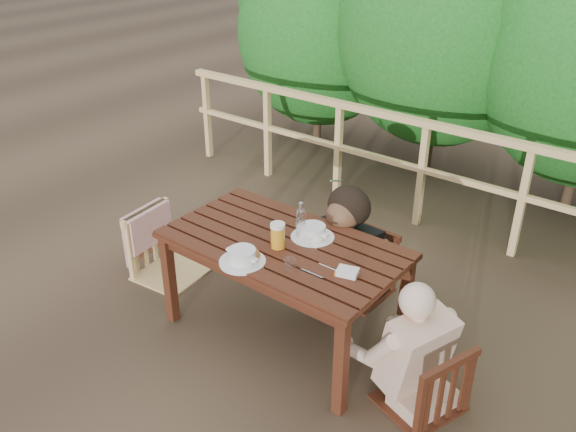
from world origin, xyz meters
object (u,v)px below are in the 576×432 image
Objects in this scene: bottle at (301,221)px; butter_tub at (348,273)px; bread_roll at (250,254)px; table at (283,289)px; beer_glass at (278,236)px; soup_far at (313,232)px; chair_left at (166,219)px; diner_right at (435,319)px; woman at (363,208)px; tumbler at (290,265)px; chair_far at (360,240)px; chair_right at (426,346)px; soup_near at (242,256)px.

butter_tub is at bearing -21.07° from bottle.
bread_roll is 0.52× the size of bottle.
beer_glass is (0.01, -0.07, 0.45)m from table.
soup_far reaches higher than butter_tub.
chair_left is 0.77× the size of diner_right.
woman is 0.97m from tumbler.
bread_roll is at bearing -97.93° from chair_far.
tumbler is at bearing -44.49° from table.
bottle reaches higher than chair_right.
soup_near is 3.40× the size of tumbler.
table is at bearing -112.73° from bottle.
woman reaches higher than soup_far.
table is 1.69× the size of chair_far.
bottle is (0.04, 0.19, 0.04)m from beer_glass.
chair_far is at bearing 80.88° from bottle.
chair_far reaches higher than tumbler.
table is at bearing 135.51° from tumbler.
woman is at bearing 99.14° from butter_tub.
woman is 1.10m from soup_near.
woman is at bearing 69.34° from diner_right.
diner_right is 4.53× the size of soup_near.
table is 18.34× the size of tumbler.
butter_tub is (0.54, -0.07, 0.39)m from table.
chair_right reaches higher than soup_near.
table is 1.07× the size of woman.
beer_glass is 2.16× the size of tumbler.
bread_roll reaches higher than butter_tub.
diner_right is 7.15× the size of beer_glass.
beer_glass is at bearing 144.58° from tumbler.
diner_right reaches higher than soup_far.
table is at bearing -96.62° from chair_left.
woman is 10.43× the size of bread_roll.
butter_tub is at bearing -98.79° from chair_left.
woman reaches higher than table.
chair_far is 1.23m from diner_right.
tumbler is 0.67× the size of butter_tub.
chair_left is 0.70× the size of woman.
butter_tub is at bearing -67.44° from chair_right.
chair_left is 1.49m from chair_far.
soup_near is at bearing -103.98° from beer_glass.
chair_far is at bearing 79.18° from bread_roll.
tumbler is at bearing -105.80° from chair_left.
chair_right is 3.37× the size of bottle.
beer_glass is at bearing 110.77° from diner_right.
chair_right reaches higher than table.
woman reaches higher than chair_right.
diner_right reaches higher than bread_roll.
diner_right reaches higher than chair_right.
soup_near is 0.65m from butter_tub.
chair_right reaches higher than tumbler.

